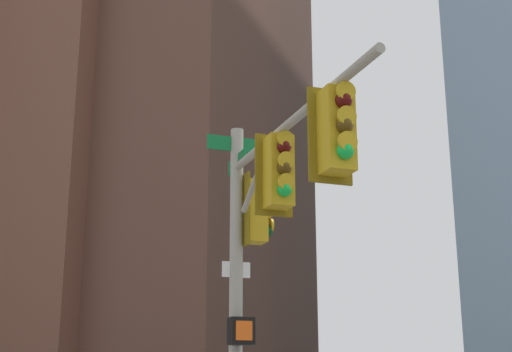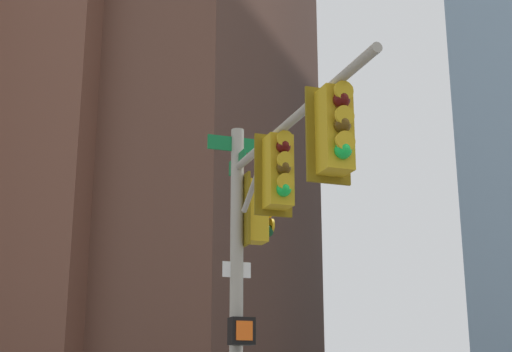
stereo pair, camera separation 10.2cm
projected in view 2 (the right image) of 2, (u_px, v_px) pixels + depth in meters
signal_pole_assembly at (268, 223)px, 10.73m from camera, size 3.47×4.10×6.08m
building_brick_nearside at (132, 130)px, 57.41m from camera, size 23.19×21.51×41.90m
building_brick_midblock at (53, 86)px, 57.24m from camera, size 18.18×18.85×48.25m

